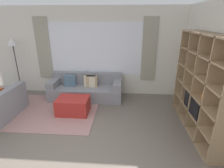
{
  "coord_description": "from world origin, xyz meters",
  "views": [
    {
      "loc": [
        0.91,
        -2.2,
        2.33
      ],
      "look_at": [
        0.62,
        1.74,
        0.85
      ],
      "focal_mm": 28.0,
      "sensor_mm": 36.0,
      "label": 1
    }
  ],
  "objects_px": {
    "floor_lamp": "(13,46)",
    "couch_main": "(86,89)",
    "shelving_unit": "(202,85)",
    "ottoman": "(73,106)"
  },
  "relations": [
    {
      "from": "floor_lamp",
      "to": "couch_main",
      "type": "bearing_deg",
      "value": -3.7
    },
    {
      "from": "shelving_unit",
      "to": "floor_lamp",
      "type": "xyz_separation_m",
      "value": [
        -4.99,
        1.56,
        0.54
      ]
    },
    {
      "from": "ottoman",
      "to": "floor_lamp",
      "type": "bearing_deg",
      "value": 151.53
    },
    {
      "from": "shelving_unit",
      "to": "floor_lamp",
      "type": "height_order",
      "value": "shelving_unit"
    },
    {
      "from": "shelving_unit",
      "to": "ottoman",
      "type": "height_order",
      "value": "shelving_unit"
    },
    {
      "from": "ottoman",
      "to": "floor_lamp",
      "type": "height_order",
      "value": "floor_lamp"
    },
    {
      "from": "ottoman",
      "to": "floor_lamp",
      "type": "distance_m",
      "value": 2.7
    },
    {
      "from": "shelving_unit",
      "to": "floor_lamp",
      "type": "distance_m",
      "value": 5.25
    },
    {
      "from": "ottoman",
      "to": "couch_main",
      "type": "bearing_deg",
      "value": 82.24
    },
    {
      "from": "shelving_unit",
      "to": "couch_main",
      "type": "relative_size",
      "value": 1.03
    }
  ]
}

